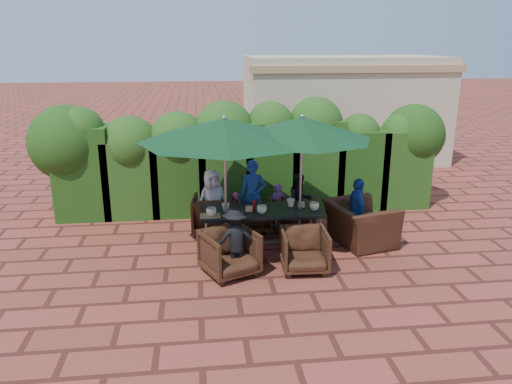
{
  "coord_description": "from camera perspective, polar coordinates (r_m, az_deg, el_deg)",
  "views": [
    {
      "loc": [
        -1.08,
        -8.32,
        3.66
      ],
      "look_at": [
        -0.04,
        0.4,
        0.99
      ],
      "focal_mm": 35.0,
      "sensor_mm": 36.0,
      "label": 1
    }
  ],
  "objects": [
    {
      "name": "building",
      "position": [
        16.11,
        9.92,
        9.35
      ],
      "size": [
        6.2,
        3.08,
        3.2
      ],
      "color": "#C5B992",
      "rests_on": "ground"
    },
    {
      "name": "pedestrian_b",
      "position": [
        13.56,
        9.3,
        4.58
      ],
      "size": [
        0.9,
        0.73,
        1.62
      ],
      "primitive_type": "imported",
      "rotation": [
        0.0,
        0.0,
        3.51
      ],
      "color": "#C34589",
      "rests_on": "ground"
    },
    {
      "name": "cup_b",
      "position": [
        8.91,
        -3.47,
        -1.7
      ],
      "size": [
        0.14,
        0.14,
        0.13
      ],
      "primitive_type": "imported",
      "color": "beige",
      "rests_on": "dining_table"
    },
    {
      "name": "chair_far_mid",
      "position": [
        9.94,
        -0.2,
        -2.43
      ],
      "size": [
        0.77,
        0.73,
        0.73
      ],
      "primitive_type": "imported",
      "rotation": [
        0.0,
        0.0,
        3.05
      ],
      "color": "black",
      "rests_on": "ground"
    },
    {
      "name": "adult_far_right",
      "position": [
        10.07,
        5.02,
        -1.03
      ],
      "size": [
        0.61,
        0.46,
        1.13
      ],
      "primitive_type": "imported",
      "rotation": [
        0.0,
        0.0,
        0.27
      ],
      "color": "black",
      "rests_on": "ground"
    },
    {
      "name": "chair_near_left",
      "position": [
        8.11,
        -3.02,
        -6.71
      ],
      "size": [
        1.03,
        1.0,
        0.82
      ],
      "primitive_type": "imported",
      "rotation": [
        0.0,
        0.0,
        0.42
      ],
      "color": "black",
      "rests_on": "ground"
    },
    {
      "name": "adult_end_right",
      "position": [
        9.44,
        11.48,
        -2.16
      ],
      "size": [
        0.39,
        0.75,
        1.25
      ],
      "primitive_type": "imported",
      "rotation": [
        0.0,
        0.0,
        1.61
      ],
      "color": "#1B3F95",
      "rests_on": "ground"
    },
    {
      "name": "adult_near_left",
      "position": [
        8.1,
        -2.3,
        -5.5
      ],
      "size": [
        0.75,
        0.37,
        1.14
      ],
      "primitive_type": "imported",
      "rotation": [
        0.0,
        0.0,
        3.2
      ],
      "color": "black",
      "rests_on": "ground"
    },
    {
      "name": "dining_table",
      "position": [
        8.97,
        0.65,
        -2.5
      ],
      "size": [
        2.19,
        0.9,
        0.75
      ],
      "color": "black",
      "rests_on": "ground"
    },
    {
      "name": "chair_far_right",
      "position": [
        10.01,
        4.82,
        -2.25
      ],
      "size": [
        0.91,
        0.87,
        0.76
      ],
      "primitive_type": "imported",
      "rotation": [
        0.0,
        0.0,
        2.86
      ],
      "color": "black",
      "rests_on": "ground"
    },
    {
      "name": "child_right",
      "position": [
        10.1,
        2.58,
        -1.58
      ],
      "size": [
        0.34,
        0.29,
        0.91
      ],
      "primitive_type": "imported",
      "rotation": [
        0.0,
        0.0,
        0.06
      ],
      "color": "#8F4AA1",
      "rests_on": "ground"
    },
    {
      "name": "cup_e",
      "position": [
        8.98,
        6.68,
        -1.62
      ],
      "size": [
        0.17,
        0.17,
        0.14
      ],
      "primitive_type": "imported",
      "color": "beige",
      "rests_on": "dining_table"
    },
    {
      "name": "umbrella_right",
      "position": [
        8.68,
        5.29,
        7.26
      ],
      "size": [
        2.47,
        2.47,
        2.46
      ],
      "color": "gray",
      "rests_on": "ground"
    },
    {
      "name": "umbrella_left",
      "position": [
        8.47,
        -3.63,
        7.08
      ],
      "size": [
        2.94,
        2.94,
        2.46
      ],
      "color": "gray",
      "rests_on": "ground"
    },
    {
      "name": "chair_far_left",
      "position": [
        9.95,
        -4.97,
        -2.28
      ],
      "size": [
        0.85,
        0.81,
        0.79
      ],
      "primitive_type": "imported",
      "rotation": [
        0.0,
        0.0,
        3.02
      ],
      "color": "black",
      "rests_on": "ground"
    },
    {
      "name": "number_block_right",
      "position": [
        9.1,
        5.18,
        -1.45
      ],
      "size": [
        0.12,
        0.06,
        0.1
      ],
      "primitive_type": "cube",
      "color": "tan",
      "rests_on": "dining_table"
    },
    {
      "name": "ground",
      "position": [
        9.15,
        0.56,
        -6.65
      ],
      "size": [
        80.0,
        80.0,
        0.0
      ],
      "primitive_type": "plane",
      "color": "brown",
      "rests_on": "ground"
    },
    {
      "name": "chair_near_right",
      "position": [
        8.28,
        5.56,
        -6.44
      ],
      "size": [
        0.78,
        0.74,
        0.77
      ],
      "primitive_type": "imported",
      "rotation": [
        0.0,
        0.0,
        -0.05
      ],
      "color": "black",
      "rests_on": "ground"
    },
    {
      "name": "number_block_left",
      "position": [
        8.85,
        -0.8,
        -1.92
      ],
      "size": [
        0.12,
        0.06,
        0.1
      ],
      "primitive_type": "cube",
      "color": "tan",
      "rests_on": "dining_table"
    },
    {
      "name": "adult_far_mid",
      "position": [
        9.86,
        -0.36,
        -0.45
      ],
      "size": [
        0.59,
        0.52,
        1.43
      ],
      "primitive_type": "imported",
      "rotation": [
        0.0,
        0.0,
        -0.22
      ],
      "color": "#1B3F95",
      "rests_on": "ground"
    },
    {
      "name": "adult_far_left",
      "position": [
        9.79,
        -4.99,
        -1.09
      ],
      "size": [
        0.73,
        0.59,
        1.28
      ],
      "primitive_type": "imported",
      "rotation": [
        0.0,
        0.0,
        0.4
      ],
      "color": "silver",
      "rests_on": "ground"
    },
    {
      "name": "child_left",
      "position": [
        9.94,
        -2.25,
        -2.25
      ],
      "size": [
        0.29,
        0.23,
        0.79
      ],
      "primitive_type": "imported",
      "rotation": [
        0.0,
        0.0,
        -0.01
      ],
      "color": "#C34589",
      "rests_on": "ground"
    },
    {
      "name": "serving_tray",
      "position": [
        8.66,
        -5.26,
        -2.71
      ],
      "size": [
        0.35,
        0.25,
        0.02
      ],
      "primitive_type": "cube",
      "color": "#99774A",
      "rests_on": "dining_table"
    },
    {
      "name": "chair_end_right",
      "position": [
        9.47,
        11.9,
        -2.81
      ],
      "size": [
        1.04,
        1.34,
        1.04
      ],
      "primitive_type": "imported",
      "rotation": [
        0.0,
        0.0,
        1.81
      ],
      "color": "black",
      "rests_on": "ground"
    },
    {
      "name": "pedestrian_c",
      "position": [
        13.66,
        11.26,
        4.83
      ],
      "size": [
        1.21,
        0.77,
        1.75
      ],
      "primitive_type": "imported",
      "rotation": [
        0.0,
        0.0,
        2.9
      ],
      "color": "gray",
      "rests_on": "ground"
    },
    {
      "name": "cup_d",
      "position": [
        9.13,
        4.0,
        -1.23
      ],
      "size": [
        0.15,
        0.15,
        0.14
      ],
      "primitive_type": "imported",
      "color": "beige",
      "rests_on": "dining_table"
    },
    {
      "name": "hedge_wall",
      "position": [
        10.92,
        -2.32,
        4.6
      ],
      "size": [
        9.1,
        1.6,
        2.5
      ],
      "color": "#143B10",
      "rests_on": "ground"
    },
    {
      "name": "ketchup_bottle",
      "position": [
        8.95,
        -0.23,
        -1.47
      ],
      "size": [
        0.04,
        0.04,
        0.17
      ],
      "primitive_type": "cylinder",
      "color": "#B20C0A",
      "rests_on": "dining_table"
    },
    {
      "name": "pedestrian_a",
      "position": [
        13.04,
        5.49,
        4.65
      ],
      "size": [
        1.69,
        1.54,
        1.81
      ],
      "primitive_type": "imported",
      "rotation": [
        0.0,
        0.0,
        2.45
      ],
      "color": "#227D29",
      "rests_on": "ground"
    },
    {
      "name": "sauce_bottle",
      "position": [
        9.03,
        0.39,
        -1.31
      ],
      "size": [
        0.04,
        0.04,
        0.17
      ],
      "primitive_type": "cylinder",
      "color": "#4C230C",
      "rests_on": "dining_table"
    },
    {
      "name": "cup_a",
      "position": [
        8.66,
        -5.13,
        -2.27
      ],
      "size": [
        0.18,
        0.18,
        0.14
      ],
      "primitive_type": "imported",
      "color": "beige",
      "rests_on": "dining_table"
    },
    {
      "name": "cup_c",
      "position": [
        8.76,
        0.66,
        -1.99
      ],
      "size": [
        0.18,
        0.18,
        0.14
      ],
      "primitive_type": "imported",
      "color": "beige",
      "rests_on": "dining_table"
    }
  ]
}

